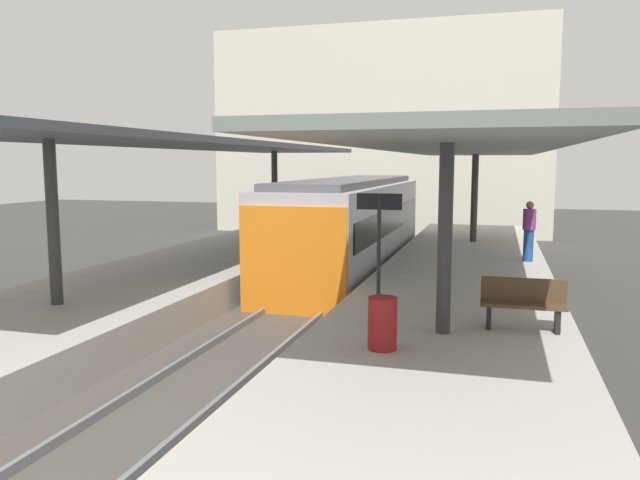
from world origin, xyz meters
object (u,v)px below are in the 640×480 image
at_px(passenger_near_bench, 529,230).
at_px(litter_bin, 382,323).
at_px(platform_sign, 379,223).
at_px(platform_bench, 523,302).
at_px(commuter_train, 350,227).

bearing_deg(passenger_near_bench, litter_bin, -104.67).
bearing_deg(platform_sign, platform_bench, -24.14).
xyz_separation_m(commuter_train, litter_bin, (3.00, -10.62, -0.33)).
height_order(platform_sign, litter_bin, platform_sign).
bearing_deg(commuter_train, passenger_near_bench, -11.16).
height_order(commuter_train, passenger_near_bench, commuter_train).
bearing_deg(litter_bin, commuter_train, 105.77).
xyz_separation_m(commuter_train, platform_bench, (5.08, -8.83, -0.26)).
distance_m(platform_sign, passenger_near_bench, 7.28).
height_order(commuter_train, platform_bench, commuter_train).
bearing_deg(platform_sign, commuter_train, 107.27).
relative_size(platform_sign, litter_bin, 2.76).
xyz_separation_m(litter_bin, passenger_near_bench, (2.50, 9.53, 0.50)).
height_order(commuter_train, platform_sign, commuter_train).
distance_m(platform_sign, litter_bin, 3.30).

